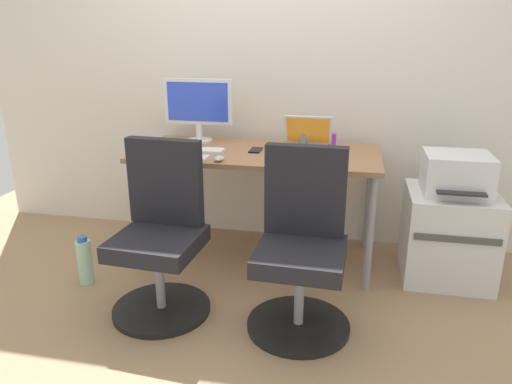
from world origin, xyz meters
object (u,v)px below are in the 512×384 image
office_chair_left (161,237)px  open_laptop (306,143)px  water_bottle_on_floor (85,261)px  desktop_monitor (198,106)px  office_chair_right (302,249)px  coffee_mug (330,140)px  side_cabinet (448,235)px  printer (456,174)px

office_chair_left → open_laptop: (0.69, 0.80, 0.38)m
water_bottle_on_floor → open_laptop: 1.57m
water_bottle_on_floor → desktop_monitor: desktop_monitor is taller
office_chair_right → desktop_monitor: 1.39m
desktop_monitor → water_bottle_on_floor: bearing=-121.9°
office_chair_right → open_laptop: (-0.07, 0.80, 0.38)m
desktop_monitor → coffee_mug: 0.94m
office_chair_right → open_laptop: open_laptop is taller
office_chair_left → office_chair_right: same height
office_chair_right → open_laptop: 0.89m
office_chair_left → coffee_mug: size_ratio=10.22×
desktop_monitor → side_cabinet: bearing=-8.4°
side_cabinet → water_bottle_on_floor: size_ratio=1.80×
office_chair_right → water_bottle_on_floor: office_chair_right is taller
open_laptop → coffee_mug: (0.14, 0.15, -0.01)m
office_chair_left → office_chair_right: 0.77m
side_cabinet → open_laptop: size_ratio=1.80×
water_bottle_on_floor → coffee_mug: coffee_mug is taller
printer → office_chair_left: bearing=-156.5°
printer → open_laptop: size_ratio=1.29×
office_chair_left → side_cabinet: office_chair_left is taller
side_cabinet → office_chair_left: bearing=-156.5°
office_chair_right → desktop_monitor: size_ratio=1.96×
office_chair_left → coffee_mug: 1.32m
office_chair_left → side_cabinet: 1.76m
printer → desktop_monitor: size_ratio=0.83×
office_chair_right → desktop_monitor: desktop_monitor is taller
side_cabinet → coffee_mug: size_ratio=6.07×
water_bottle_on_floor → open_laptop: open_laptop is taller
office_chair_right → printer: office_chair_right is taller
water_bottle_on_floor → open_laptop: (1.27, 0.66, 0.65)m
water_bottle_on_floor → office_chair_left: bearing=-14.1°
printer → coffee_mug: size_ratio=4.35×
office_chair_right → printer: bearing=39.7°
printer → desktop_monitor: desktop_monitor is taller
office_chair_right → coffee_mug: 1.02m
side_cabinet → water_bottle_on_floor: bearing=-165.8°
office_chair_right → water_bottle_on_floor: 1.38m
printer → desktop_monitor: 1.73m
desktop_monitor → open_laptop: (0.77, -0.14, -0.20)m
side_cabinet → coffee_mug: (-0.77, 0.26, 0.51)m
coffee_mug → water_bottle_on_floor: bearing=-150.2°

